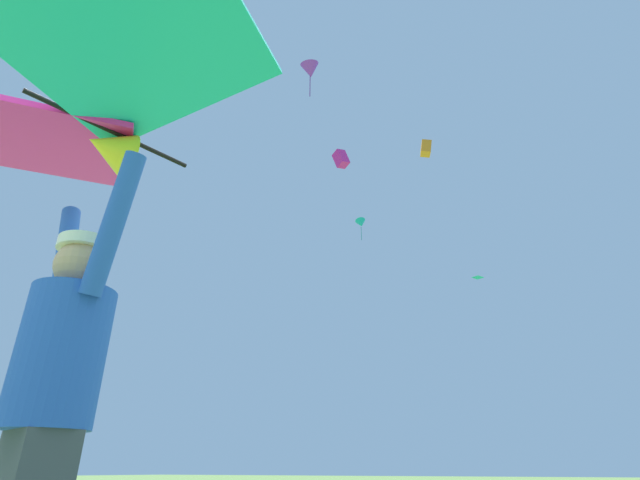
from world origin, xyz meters
name	(u,v)px	position (x,y,z in m)	size (l,w,h in m)	color
kite_flyer_person	(51,398)	(0.14, 0.16, 0.94)	(0.80, 0.42, 1.92)	#424751
held_stunt_kite	(96,113)	(0.12, 0.06, 2.30)	(2.16, 1.40, 0.44)	black
distant_kite_orange_far_center	(426,148)	(-3.90, 23.35, 18.65)	(0.89, 0.88, 1.06)	orange
distant_kite_magenta_mid_right	(341,159)	(-10.10, 24.04, 20.41)	(1.26, 1.10, 1.41)	#DB2393
distant_kite_teal_high_left	(478,277)	(-2.90, 28.82, 11.79)	(0.71, 0.71, 0.12)	#19B2AD
distant_kite_teal_overhead_distant	(361,223)	(-11.90, 31.28, 19.06)	(1.29, 1.24, 1.96)	#19B2AD
distant_kite_purple_low_right	(310,71)	(-4.28, 9.67, 13.21)	(0.74, 0.86, 1.51)	purple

